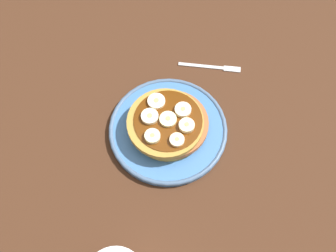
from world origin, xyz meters
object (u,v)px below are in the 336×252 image
banana_slice_5 (187,126)px  banana_slice_6 (150,117)px  pancake_stack (168,124)px  banana_slice_3 (183,110)px  banana_slice_4 (179,139)px  banana_slice_2 (156,101)px  banana_slice_0 (171,121)px  plate (168,129)px  fork (213,67)px  banana_slice_1 (152,136)px

banana_slice_5 → banana_slice_6: bearing=-36.6°
pancake_stack → banana_slice_3: 3.83cm
banana_slice_4 → pancake_stack: bearing=-86.6°
banana_slice_2 → banana_slice_4: bearing=96.5°
pancake_stack → banana_slice_5: bearing=135.7°
pancake_stack → banana_slice_0: (-0.36, 0.52, 1.95)cm
pancake_stack → banana_slice_3: size_ratio=5.00×
banana_slice_3 → banana_slice_4: 6.00cm
banana_slice_0 → banana_slice_6: 3.93cm
banana_slice_3 → banana_slice_5: size_ratio=1.06×
plate → fork: plate is taller
banana_slice_2 → banana_slice_4: size_ratio=1.25×
banana_slice_1 → banana_slice_4: 4.68cm
banana_slice_0 → banana_slice_1: 4.59cm
banana_slice_5 → pancake_stack: bearing=-44.3°
banana_slice_3 → banana_slice_6: (6.15, -0.86, 0.00)cm
pancake_stack → banana_slice_0: size_ratio=4.83×
banana_slice_2 → banana_slice_3: size_ratio=1.08×
banana_slice_5 → fork: (-11.50, -12.86, -4.85)cm
banana_slice_6 → fork: (-17.05, -8.75, -4.78)cm
plate → banana_slice_3: (-3.25, -0.83, 4.20)cm
banana_slice_3 → banana_slice_2: bearing=-41.6°
banana_slice_4 → fork: 20.84cm
banana_slice_5 → banana_slice_3: bearing=-100.4°
fork → banana_slice_1: bearing=35.1°
banana_slice_3 → banana_slice_5: 3.31cm
banana_slice_2 → banana_slice_6: 3.44cm
banana_slice_3 → banana_slice_4: same height
plate → pancake_stack: pancake_stack is taller
banana_slice_4 → banana_slice_1: bearing=-28.1°
plate → banana_slice_1: banana_slice_1 is taller
banana_slice_6 → banana_slice_5: bearing=143.4°
plate → banana_slice_5: size_ratio=7.90×
banana_slice_2 → banana_slice_3: bearing=138.4°
banana_slice_5 → fork: bearing=-131.8°
pancake_stack → banana_slice_2: (0.73, -4.21, 1.93)cm
banana_slice_0 → banana_slice_2: (1.09, -4.72, -0.02)cm
plate → banana_slice_1: bearing=30.1°
banana_slice_6 → pancake_stack: bearing=151.8°
banana_slice_1 → banana_slice_2: bearing=-115.7°
plate → banana_slice_6: (2.90, -1.69, 4.20)cm
plate → banana_slice_3: banana_slice_3 is taller
banana_slice_0 → banana_slice_1: bearing=23.0°
banana_slice_4 → banana_slice_6: same height
banana_slice_0 → banana_slice_2: size_ratio=0.96×
banana_slice_2 → banana_slice_5: banana_slice_5 is taller
banana_slice_0 → banana_slice_6: bearing=-32.4°
fork → banana_slice_4: bearing=47.0°
banana_slice_3 → banana_slice_5: (0.60, 3.26, 0.07)cm
banana_slice_2 → fork: bearing=-157.5°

